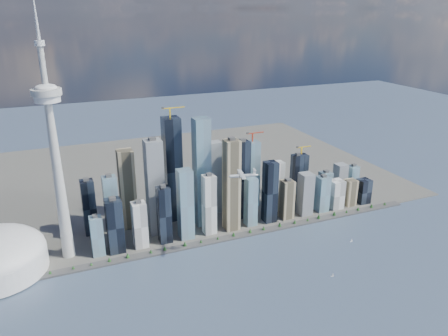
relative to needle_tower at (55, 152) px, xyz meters
name	(u,v)px	position (x,y,z in m)	size (l,w,h in m)	color
ground	(259,308)	(300.00, -310.00, -235.84)	(4000.00, 4000.00, 0.00)	#334459
seawall	(210,242)	(300.00, -60.00, -233.84)	(1100.00, 22.00, 4.00)	#383838
land	(159,176)	(300.00, 390.00, -234.34)	(1400.00, 900.00, 3.00)	#4C4C47
shoreline_trees	(210,239)	(300.00, -60.00, -227.06)	(960.53, 7.20, 8.80)	#3F2D1E
skyscraper_cluster	(219,189)	(359.61, 26.81, -146.39)	(736.00, 142.00, 286.30)	black
needle_tower	(55,152)	(0.00, 0.00, 0.00)	(56.00, 56.00, 550.50)	#A6A5A1
airplane	(243,175)	(339.13, -150.44, -44.95)	(60.66, 54.04, 14.93)	silver
sailboat_west	(333,275)	(478.81, -279.23, -232.97)	(6.45, 2.97, 8.94)	white
sailboat_east	(351,241)	(601.37, -180.88, -233.03)	(6.29, 1.86, 8.74)	white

